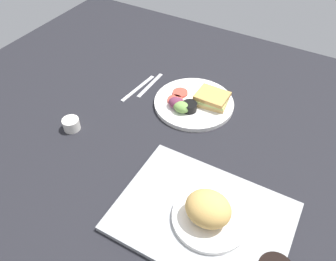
% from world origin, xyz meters
% --- Properties ---
extents(ground_plane, '(1.90, 1.50, 0.03)m').
position_xyz_m(ground_plane, '(0.00, 0.00, -0.01)').
color(ground_plane, black).
extents(serving_tray, '(0.46, 0.34, 0.02)m').
position_xyz_m(serving_tray, '(-0.20, 0.24, 0.01)').
color(serving_tray, '#9EA0A3').
rests_on(serving_tray, ground_plane).
extents(bread_plate_near, '(0.20, 0.20, 0.09)m').
position_xyz_m(bread_plate_near, '(-0.22, 0.24, 0.05)').
color(bread_plate_near, white).
rests_on(bread_plate_near, serving_tray).
extents(plate_with_salad, '(0.29, 0.29, 0.05)m').
position_xyz_m(plate_with_salad, '(0.02, -0.16, 0.02)').
color(plate_with_salad, white).
rests_on(plate_with_salad, ground_plane).
extents(espresso_cup, '(0.06, 0.06, 0.04)m').
position_xyz_m(espresso_cup, '(0.33, 0.15, 0.02)').
color(espresso_cup, silver).
rests_on(espresso_cup, ground_plane).
extents(fork, '(0.01, 0.17, 0.01)m').
position_xyz_m(fork, '(0.23, -0.19, 0.00)').
color(fork, '#B7B7BC').
rests_on(fork, ground_plane).
extents(knife, '(0.03, 0.19, 0.01)m').
position_xyz_m(knife, '(0.26, -0.15, 0.00)').
color(knife, '#B7B7BC').
rests_on(knife, ground_plane).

